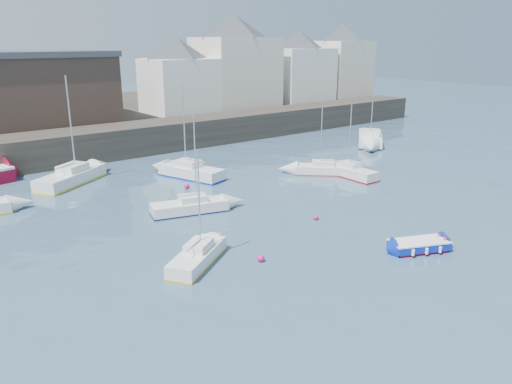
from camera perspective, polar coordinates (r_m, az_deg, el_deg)
water at (r=27.02m, az=16.07°, el=-8.96°), size 220.00×220.00×0.00m
quay_wall at (r=53.75m, az=-15.35°, el=5.68°), size 90.00×5.00×3.00m
land_strip at (r=70.51m, az=-21.18°, el=7.65°), size 90.00×32.00×2.80m
bldg_east_a at (r=68.80m, az=-2.34°, el=14.77°), size 13.36×13.36×11.80m
bldg_east_b at (r=75.42m, az=4.91°, el=14.21°), size 11.88×11.88×9.95m
bldg_east_c at (r=81.78m, az=9.72°, el=14.60°), size 11.14×11.14×10.95m
bldg_east_d at (r=63.61m, az=-8.82°, el=13.10°), size 11.14×11.14×8.95m
warehouse at (r=58.75m, az=-24.37°, el=10.77°), size 16.40×10.40×7.60m
blue_dinghy at (r=29.93m, az=18.12°, el=-5.80°), size 3.65×2.67×0.64m
sailboat_a at (r=27.08m, az=-6.69°, el=-7.29°), size 4.78×3.93×6.18m
sailboat_b at (r=34.90m, az=-7.55°, el=-1.65°), size 5.56×3.03×6.82m
sailboat_c at (r=44.22m, az=10.89°, el=2.26°), size 1.68×4.88×6.37m
sailboat_d at (r=45.01m, az=7.99°, el=2.60°), size 5.30×5.17×7.15m
sailboat_f at (r=43.66m, az=-7.44°, el=2.34°), size 3.80×6.41×7.95m
sailboat_g at (r=59.55m, az=12.90°, el=6.01°), size 7.75×7.16×10.14m
sailboat_h at (r=44.30m, az=-20.36°, el=1.63°), size 6.92×5.59×8.81m
buoy_near at (r=27.33m, az=0.55°, el=-7.94°), size 0.42×0.42×0.42m
buoy_mid at (r=33.62m, az=6.85°, el=-3.16°), size 0.35×0.35×0.35m
buoy_far at (r=40.68m, az=-7.89°, el=0.40°), size 0.44×0.44×0.44m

